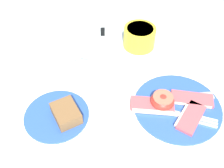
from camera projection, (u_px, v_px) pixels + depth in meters
name	position (u px, v px, depth m)	size (l,w,h in m)	color
ground_plane	(127.00, 113.00, 0.58)	(3.00, 3.00, 0.00)	#A3BCD1
breakfast_plate	(176.00, 108.00, 0.58)	(0.27, 0.27, 0.04)	silver
bread_plate	(58.00, 116.00, 0.56)	(0.19, 0.19, 0.04)	silver
sugar_cup	(139.00, 36.00, 0.72)	(0.09, 0.09, 0.06)	yellow
number_card	(102.00, 30.00, 0.73)	(0.06, 0.05, 0.07)	white
teaspoon_by_saucer	(73.00, 60.00, 0.70)	(0.09, 0.19, 0.01)	silver
teaspoon_near_cup	(81.00, 55.00, 0.71)	(0.19, 0.08, 0.01)	silver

